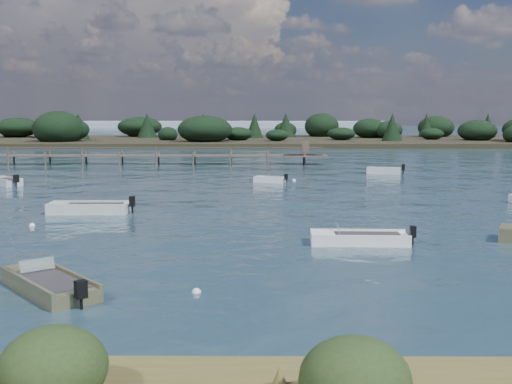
{
  "coord_description": "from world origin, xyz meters",
  "views": [
    {
      "loc": [
        -1.26,
        -26.3,
        6.03
      ],
      "look_at": [
        -1.52,
        14.0,
        1.0
      ],
      "focal_mm": 45.0,
      "sensor_mm": 36.0,
      "label": 1
    }
  ],
  "objects_px": {
    "tender_far_grey": "(5,183)",
    "tender_far_white": "(270,181)",
    "dinghy_mid_white_a": "(359,240)",
    "jetty": "(84,156)",
    "dinghy_near_olive": "(49,287)",
    "tender_far_grey_b": "(384,172)",
    "dinghy_mid_grey": "(89,210)"
  },
  "relations": [
    {
      "from": "tender_far_grey_b",
      "to": "tender_far_white",
      "type": "xyz_separation_m",
      "value": [
        -11.34,
        -7.94,
        -0.03
      ]
    },
    {
      "from": "tender_far_grey",
      "to": "tender_far_white",
      "type": "relative_size",
      "value": 1.21
    },
    {
      "from": "dinghy_mid_white_a",
      "to": "tender_far_grey_b",
      "type": "bearing_deg",
      "value": 77.31
    },
    {
      "from": "tender_far_grey_b",
      "to": "jetty",
      "type": "bearing_deg",
      "value": 160.79
    },
    {
      "from": "jetty",
      "to": "tender_far_grey",
      "type": "bearing_deg",
      "value": -91.95
    },
    {
      "from": "tender_far_grey",
      "to": "tender_far_white",
      "type": "bearing_deg",
      "value": 5.76
    },
    {
      "from": "dinghy_near_olive",
      "to": "dinghy_mid_grey",
      "type": "bearing_deg",
      "value": 100.56
    },
    {
      "from": "tender_far_white",
      "to": "dinghy_mid_grey",
      "type": "height_order",
      "value": "dinghy_mid_grey"
    },
    {
      "from": "tender_far_grey",
      "to": "dinghy_near_olive",
      "type": "relative_size",
      "value": 0.78
    },
    {
      "from": "tender_far_grey_b",
      "to": "tender_far_grey",
      "type": "bearing_deg",
      "value": -163.07
    },
    {
      "from": "tender_far_grey_b",
      "to": "tender_far_grey",
      "type": "xyz_separation_m",
      "value": [
        -33.4,
        -10.17,
        0.0
      ]
    },
    {
      "from": "tender_far_white",
      "to": "dinghy_mid_white_a",
      "type": "bearing_deg",
      "value": -81.8
    },
    {
      "from": "tender_far_grey_b",
      "to": "dinghy_mid_white_a",
      "type": "relative_size",
      "value": 0.77
    },
    {
      "from": "dinghy_near_olive",
      "to": "dinghy_mid_white_a",
      "type": "bearing_deg",
      "value": 34.51
    },
    {
      "from": "tender_far_white",
      "to": "dinghy_mid_grey",
      "type": "relative_size",
      "value": 0.58
    },
    {
      "from": "tender_far_white",
      "to": "dinghy_near_olive",
      "type": "relative_size",
      "value": 0.65
    },
    {
      "from": "tender_far_white",
      "to": "dinghy_mid_white_a",
      "type": "distance_m",
      "value": 26.15
    },
    {
      "from": "tender_far_grey",
      "to": "dinghy_mid_white_a",
      "type": "height_order",
      "value": "tender_far_grey"
    },
    {
      "from": "tender_far_grey",
      "to": "dinghy_mid_grey",
      "type": "xyz_separation_m",
      "value": [
        10.91,
        -14.72,
        -0.0
      ]
    },
    {
      "from": "dinghy_near_olive",
      "to": "jetty",
      "type": "xyz_separation_m",
      "value": [
        -13.35,
        53.25,
        0.83
      ]
    },
    {
      "from": "tender_far_white",
      "to": "dinghy_mid_white_a",
      "type": "height_order",
      "value": "dinghy_mid_white_a"
    },
    {
      "from": "tender_far_grey",
      "to": "dinghy_near_olive",
      "type": "bearing_deg",
      "value": -66.05
    },
    {
      "from": "tender_far_grey_b",
      "to": "dinghy_mid_grey",
      "type": "xyz_separation_m",
      "value": [
        -22.49,
        -24.88,
        -0.0
      ]
    },
    {
      "from": "tender_far_grey_b",
      "to": "dinghy_near_olive",
      "type": "height_order",
      "value": "tender_far_grey_b"
    },
    {
      "from": "tender_far_white",
      "to": "jetty",
      "type": "bearing_deg",
      "value": 137.81
    },
    {
      "from": "tender_far_grey_b",
      "to": "tender_far_white",
      "type": "height_order",
      "value": "tender_far_grey_b"
    },
    {
      "from": "tender_far_grey",
      "to": "tender_far_white",
      "type": "height_order",
      "value": "tender_far_grey"
    },
    {
      "from": "dinghy_mid_white_a",
      "to": "jetty",
      "type": "xyz_separation_m",
      "value": [
        -25.06,
        45.2,
        0.84
      ]
    },
    {
      "from": "tender_far_grey_b",
      "to": "dinghy_mid_white_a",
      "type": "distance_m",
      "value": 34.66
    },
    {
      "from": "jetty",
      "to": "dinghy_mid_white_a",
      "type": "bearing_deg",
      "value": -61.0
    },
    {
      "from": "tender_far_grey",
      "to": "dinghy_mid_white_a",
      "type": "bearing_deg",
      "value": -42.53
    },
    {
      "from": "tender_far_grey_b",
      "to": "jetty",
      "type": "height_order",
      "value": "jetty"
    }
  ]
}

